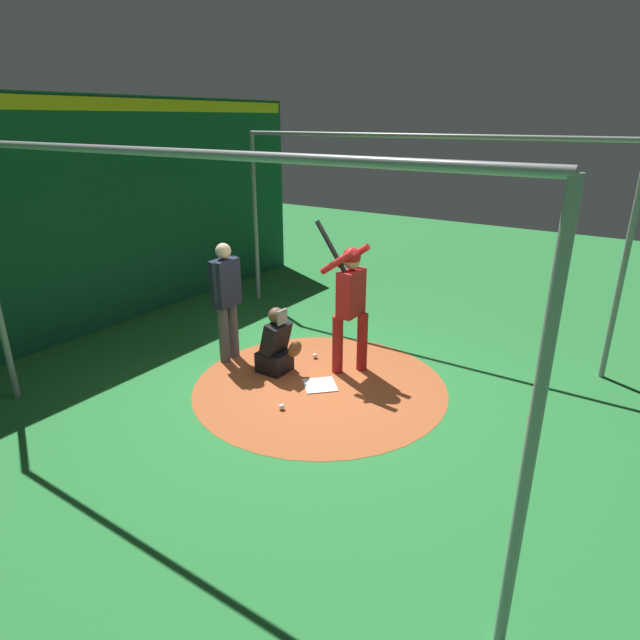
# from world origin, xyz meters

# --- Properties ---
(ground_plane) EXTENTS (25.45, 25.45, 0.00)m
(ground_plane) POSITION_xyz_m (0.00, 0.00, 0.00)
(ground_plane) COLOR #287A38
(dirt_circle) EXTENTS (3.39, 3.39, 0.01)m
(dirt_circle) POSITION_xyz_m (0.00, 0.00, 0.00)
(dirt_circle) COLOR #AD562D
(dirt_circle) RESTS_ON ground
(home_plate) EXTENTS (0.59, 0.59, 0.01)m
(home_plate) POSITION_xyz_m (0.00, 0.00, 0.01)
(home_plate) COLOR white
(home_plate) RESTS_ON dirt_circle
(batter) EXTENTS (0.68, 0.49, 2.13)m
(batter) POSITION_xyz_m (0.08, 0.62, 1.09)
(batter) COLOR maroon
(batter) RESTS_ON ground
(catcher) EXTENTS (0.58, 0.40, 0.97)m
(catcher) POSITION_xyz_m (-0.75, 0.03, 0.38)
(catcher) COLOR black
(catcher) RESTS_ON ground
(umpire) EXTENTS (0.22, 0.49, 1.76)m
(umpire) POSITION_xyz_m (-1.60, -0.03, 0.99)
(umpire) COLOR #4C4C51
(umpire) RESTS_ON ground
(back_wall) EXTENTS (0.22, 9.45, 3.73)m
(back_wall) POSITION_xyz_m (-4.33, 0.00, 1.88)
(back_wall) COLOR #145133
(back_wall) RESTS_ON ground
(cage_frame) EXTENTS (6.29, 4.92, 3.17)m
(cage_frame) POSITION_xyz_m (0.00, 0.00, 2.24)
(cage_frame) COLOR gray
(cage_frame) RESTS_ON ground
(baseball_0) EXTENTS (0.07, 0.07, 0.07)m
(baseball_0) POSITION_xyz_m (-0.55, 0.69, 0.04)
(baseball_0) COLOR white
(baseball_0) RESTS_ON dirt_circle
(baseball_1) EXTENTS (0.07, 0.07, 0.07)m
(baseball_1) POSITION_xyz_m (-0.04, -0.79, 0.04)
(baseball_1) COLOR white
(baseball_1) RESTS_ON dirt_circle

